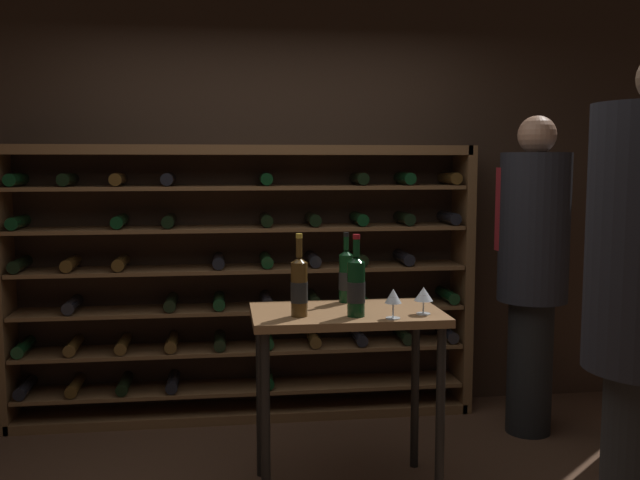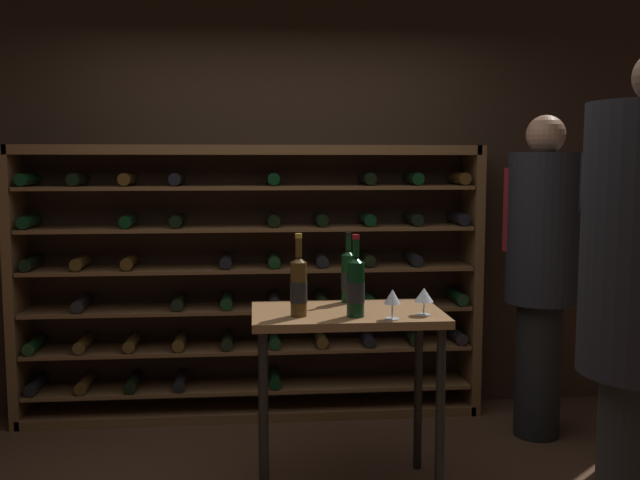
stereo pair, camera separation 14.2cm
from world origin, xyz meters
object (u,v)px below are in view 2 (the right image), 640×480
(tasting_table, at_px, (347,338))
(wine_bottle_red_label, at_px, (348,276))
(wine_glass_stemmed_right, at_px, (392,298))
(person_host_in_suit, at_px, (542,261))
(wine_glass_stemmed_center, at_px, (424,296))
(wine_bottle_black_capsule, at_px, (356,286))
(wine_rack, at_px, (249,283))
(wine_bottle_green_slim, at_px, (299,286))

(tasting_table, distance_m, wine_bottle_red_label, 0.35)
(wine_glass_stemmed_right, bearing_deg, person_host_in_suit, 38.48)
(tasting_table, relative_size, wine_glass_stemmed_center, 7.07)
(wine_bottle_black_capsule, relative_size, wine_bottle_red_label, 1.07)
(person_host_in_suit, bearing_deg, wine_glass_stemmed_right, 114.63)
(wine_rack, height_order, wine_bottle_red_label, wine_rack)
(wine_bottle_green_slim, relative_size, wine_glass_stemmed_right, 2.79)
(person_host_in_suit, relative_size, wine_bottle_black_capsule, 4.92)
(wine_bottle_red_label, bearing_deg, tasting_table, -99.03)
(wine_bottle_black_capsule, xyz_separation_m, wine_glass_stemmed_right, (0.16, -0.07, -0.04))
(wine_rack, relative_size, wine_glass_stemmed_center, 22.55)
(tasting_table, bearing_deg, wine_glass_stemmed_center, -21.01)
(person_host_in_suit, distance_m, wine_bottle_green_slim, 1.65)
(tasting_table, xyz_separation_m, person_host_in_suit, (1.24, 0.63, 0.28))
(person_host_in_suit, relative_size, wine_glass_stemmed_center, 14.57)
(wine_bottle_red_label, bearing_deg, wine_glass_stemmed_center, -47.81)
(tasting_table, bearing_deg, wine_bottle_black_capsule, -80.89)
(tasting_table, bearing_deg, wine_bottle_green_slim, -157.34)
(wine_rack, bearing_deg, wine_glass_stemmed_right, -63.49)
(wine_bottle_black_capsule, xyz_separation_m, wine_glass_stemmed_center, (0.33, 0.00, -0.05))
(wine_bottle_red_label, bearing_deg, wine_bottle_green_slim, -131.30)
(person_host_in_suit, xyz_separation_m, wine_glass_stemmed_right, (-1.05, -0.84, -0.04))
(wine_bottle_red_label, xyz_separation_m, wine_glass_stemmed_center, (0.32, -0.35, -0.04))
(wine_bottle_black_capsule, bearing_deg, person_host_in_suit, 32.12)
(tasting_table, relative_size, wine_bottle_red_label, 2.55)
(wine_rack, relative_size, tasting_table, 3.19)
(wine_glass_stemmed_right, bearing_deg, wine_rack, 116.51)
(tasting_table, bearing_deg, wine_rack, 113.28)
(person_host_in_suit, distance_m, wine_bottle_red_label, 1.27)
(person_host_in_suit, xyz_separation_m, wine_bottle_green_slim, (-1.48, -0.73, 0.00))
(wine_bottle_red_label, xyz_separation_m, wine_glass_stemmed_right, (0.15, -0.43, -0.04))
(wine_bottle_green_slim, xyz_separation_m, wine_bottle_black_capsule, (0.27, -0.04, 0.00))
(wine_glass_stemmed_center, bearing_deg, wine_bottle_red_label, 132.19)
(tasting_table, bearing_deg, wine_glass_stemmed_right, -49.17)
(wine_glass_stemmed_center, distance_m, wine_glass_stemmed_right, 0.18)
(wine_rack, distance_m, wine_glass_stemmed_center, 1.52)
(wine_bottle_green_slim, height_order, wine_glass_stemmed_right, wine_bottle_green_slim)
(wine_bottle_red_label, bearing_deg, wine_rack, 119.60)
(tasting_table, relative_size, wine_bottle_black_capsule, 2.39)
(person_host_in_suit, relative_size, wine_bottle_red_label, 5.25)
(wine_rack, height_order, wine_bottle_green_slim, wine_rack)
(wine_rack, height_order, tasting_table, wine_rack)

